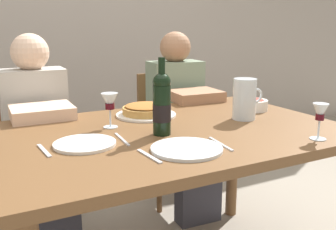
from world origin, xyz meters
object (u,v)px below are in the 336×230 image
Objects in this scene: diner_right at (183,118)px; diner_left at (40,138)px; baked_tart at (146,110)px; wine_bottle at (162,104)px; water_pitcher at (245,101)px; dinner_plate_right_setting at (85,144)px; dining_table at (171,149)px; wine_glass_left_diner at (320,114)px; chair_right at (167,127)px; chair_left at (35,147)px; wine_glass_right_diner at (110,103)px; dinner_plate_left_setting at (187,149)px; salad_bowl at (253,104)px.

diner_left is at bearing 5.27° from diner_right.
baked_tart is 0.26× the size of diner_right.
wine_bottle is 0.47m from water_pitcher.
baked_tart is (0.08, 0.33, -0.10)m from wine_bottle.
water_pitcher is 0.83× the size of dinner_plate_right_setting.
dining_table is 1.29× the size of diner_left.
wine_bottle is 0.27× the size of diner_left.
wine_glass_left_diner is 0.13× the size of diner_left.
wine_glass_left_diner is at bearing 93.11° from chair_right.
diner_left is at bearing 94.81° from dinner_plate_right_setting.
chair_left is at bearing 112.23° from wine_bottle.
wine_glass_right_diner is 0.13× the size of diner_left.
chair_left is (-0.05, 0.92, -0.27)m from dinner_plate_right_setting.
baked_tart is at bearing 80.33° from dinner_plate_left_setting.
baked_tart is 0.58m from salad_bowl.
water_pitcher reaches higher than dining_table.
dinner_plate_left_setting is 0.23× the size of diner_left.
dining_table is at bearing 59.77° from diner_right.
dinner_plate_right_setting is 0.20× the size of diner_left.
wine_glass_right_diner is at bearing -150.94° from baked_tart.
baked_tart is 0.28m from wine_glass_right_diner.
wine_glass_left_diner is 1.10m from diner_right.
chair_right is (0.54, 1.18, -0.27)m from dinner_plate_left_setting.
baked_tart is (0.01, 0.28, 0.12)m from dining_table.
wine_bottle is 1.07m from chair_left.
baked_tart is at bearing 38.94° from dinner_plate_right_setting.
dinner_plate_right_setting is at bearing -173.21° from dining_table.
wine_glass_right_diner reaches higher than dinner_plate_left_setting.
wine_glass_right_diner is at bearing 166.27° from water_pitcher.
salad_bowl is 0.64× the size of dinner_plate_right_setting.
water_pitcher is 1.27m from chair_left.
baked_tart is at bearing 29.06° from wine_glass_right_diner.
dinner_plate_right_setting is at bearing 96.40° from diner_left.
diner_right is at bearing -176.64° from diner_left.
chair_right is (0.68, 0.75, -0.37)m from wine_glass_right_diner.
wine_glass_left_diner is at bearing 126.57° from chair_left.
dinner_plate_right_setting is at bearing -169.52° from salad_bowl.
water_pitcher is at bearing 6.21° from wine_bottle.
salad_bowl is 0.17× the size of chair_right.
diner_left is (-0.38, 0.69, -0.27)m from wine_bottle.
diner_right reaches higher than salad_bowl.
dining_table is at bearing 137.77° from wine_glass_left_diner.
water_pitcher is 1.09m from diner_left.
dinner_plate_left_setting reaches higher than dining_table.
chair_left is 1.00× the size of chair_right.
wine_bottle is at bearing 64.59° from chair_right.
dinner_plate_left_setting is at bearing 166.74° from wine_glass_left_diner.
dinner_plate_left_setting is at bearing -93.84° from wine_bottle.
water_pitcher is 0.17× the size of diner_right.
dinner_plate_left_setting is (-0.09, -0.28, 0.10)m from dining_table.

